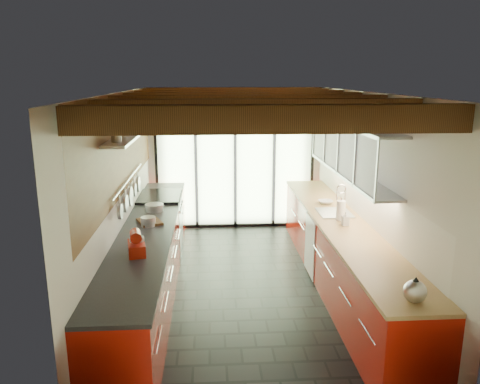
{
  "coord_description": "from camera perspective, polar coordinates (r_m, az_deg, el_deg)",
  "views": [
    {
      "loc": [
        -0.46,
        -5.81,
        2.8
      ],
      "look_at": [
        -0.06,
        0.4,
        1.25
      ],
      "focal_mm": 35.0,
      "sensor_mm": 36.0,
      "label": 1
    }
  ],
  "objects": [
    {
      "name": "pot_large",
      "position": [
        6.14,
        -11.13,
        -3.54
      ],
      "size": [
        0.2,
        0.2,
        0.12
      ],
      "primitive_type": "cylinder",
      "rotation": [
        0.0,
        0.0,
        0.07
      ],
      "color": "silver",
      "rests_on": "left_counter"
    },
    {
      "name": "bowl",
      "position": [
        7.18,
        10.38,
        -1.22
      ],
      "size": [
        0.24,
        0.24,
        0.05
      ],
      "primitive_type": "imported",
      "rotation": [
        0.0,
        0.0,
        0.12
      ],
      "color": "silver",
      "rests_on": "right_counter"
    },
    {
      "name": "ground",
      "position": [
        6.47,
        0.76,
        -11.67
      ],
      "size": [
        5.5,
        5.5,
        0.0
      ],
      "primitive_type": "plane",
      "color": "black",
      "rests_on": "ground"
    },
    {
      "name": "cutting_board",
      "position": [
        6.28,
        -10.96,
        -3.57
      ],
      "size": [
        0.39,
        0.44,
        0.03
      ],
      "primitive_type": "cube",
      "rotation": [
        0.0,
        0.0,
        0.41
      ],
      "color": "brown",
      "rests_on": "left_counter"
    },
    {
      "name": "left_wall_fixtures",
      "position": [
        6.16,
        -13.11,
        4.69
      ],
      "size": [
        0.28,
        2.6,
        0.96
      ],
      "color": "silver",
      "rests_on": "ground"
    },
    {
      "name": "paper_towel",
      "position": [
        6.38,
        12.19,
        -2.23
      ],
      "size": [
        0.12,
        0.12,
        0.32
      ],
      "color": "white",
      "rests_on": "right_counter"
    },
    {
      "name": "room_shell",
      "position": [
        5.94,
        0.81,
        2.85
      ],
      "size": [
        5.5,
        5.5,
        5.5
      ],
      "color": "silver",
      "rests_on": "ground"
    },
    {
      "name": "soap_bottle",
      "position": [
        6.18,
        12.73,
        -3.18
      ],
      "size": [
        0.09,
        0.09,
        0.19
      ],
      "primitive_type": "imported",
      "rotation": [
        0.0,
        0.0,
        0.08
      ],
      "color": "silver",
      "rests_on": "right_counter"
    },
    {
      "name": "ceiling_beams",
      "position": [
        6.22,
        0.56,
        10.86
      ],
      "size": [
        3.14,
        5.06,
        4.9
      ],
      "color": "#593316",
      "rests_on": "ground"
    },
    {
      "name": "glass_door",
      "position": [
        8.6,
        -0.59,
        6.35
      ],
      "size": [
        2.95,
        0.1,
        2.9
      ],
      "color": "#C6EAAD",
      "rests_on": "ground"
    },
    {
      "name": "sink_assembly",
      "position": [
        6.71,
        11.55,
        -2.22
      ],
      "size": [
        0.45,
        0.52,
        0.43
      ],
      "color": "silver",
      "rests_on": "right_counter"
    },
    {
      "name": "kettle",
      "position": [
        4.34,
        20.55,
        -11.13
      ],
      "size": [
        0.24,
        0.27,
        0.23
      ],
      "color": "silver",
      "rests_on": "right_counter"
    },
    {
      "name": "range_stove",
      "position": [
        7.67,
        -9.63,
        -3.9
      ],
      "size": [
        0.66,
        0.9,
        0.97
      ],
      "color": "silver",
      "rests_on": "ground"
    },
    {
      "name": "upper_cabinets_right",
      "position": [
        6.47,
        13.39,
        5.15
      ],
      "size": [
        0.34,
        3.0,
        3.0
      ],
      "color": "silver",
      "rests_on": "ground"
    },
    {
      "name": "left_counter",
      "position": [
        6.32,
        -10.94,
        -8.01
      ],
      "size": [
        0.68,
        5.0,
        0.92
      ],
      "color": "#B6190B",
      "rests_on": "ground"
    },
    {
      "name": "right_counter",
      "position": [
        6.5,
        12.13,
        -7.43
      ],
      "size": [
        0.68,
        5.0,
        0.92
      ],
      "color": "#B6190B",
      "rests_on": "ground"
    },
    {
      "name": "pot_small",
      "position": [
        6.8,
        -10.4,
        -1.87
      ],
      "size": [
        0.33,
        0.33,
        0.1
      ],
      "primitive_type": "cylinder",
      "rotation": [
        0.0,
        0.0,
        -0.33
      ],
      "color": "silver",
      "rests_on": "left_counter"
    },
    {
      "name": "stand_mixer",
      "position": [
        5.2,
        -12.5,
        -6.26
      ],
      "size": [
        0.23,
        0.34,
        0.28
      ],
      "color": "red",
      "rests_on": "left_counter"
    }
  ]
}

